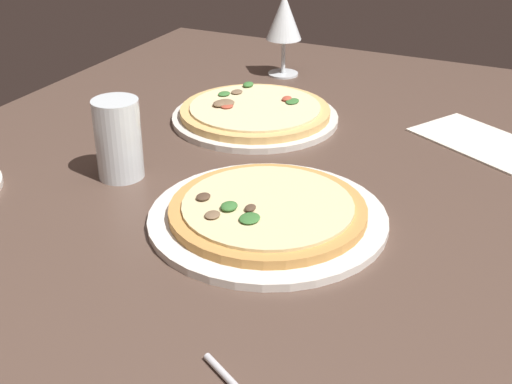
# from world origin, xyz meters

# --- Properties ---
(dining_table) EXTENTS (1.50, 1.10, 0.04)m
(dining_table) POSITION_xyz_m (0.00, 0.00, 0.02)
(dining_table) COLOR brown
(dining_table) RESTS_ON ground
(pizza_main) EXTENTS (0.30, 0.30, 0.03)m
(pizza_main) POSITION_xyz_m (-0.03, -0.05, 0.05)
(pizza_main) COLOR silver
(pizza_main) RESTS_ON dining_table
(pizza_side) EXTENTS (0.28, 0.28, 0.03)m
(pizza_side) POSITION_xyz_m (0.27, 0.12, 0.05)
(pizza_side) COLOR silver
(pizza_side) RESTS_ON dining_table
(wine_glass_far) EXTENTS (0.07, 0.07, 0.16)m
(wine_glass_far) POSITION_xyz_m (0.52, 0.17, 0.15)
(wine_glass_far) COLOR silver
(wine_glass_far) RESTS_ON dining_table
(water_glass) EXTENTS (0.06, 0.06, 0.11)m
(water_glass) POSITION_xyz_m (0.00, 0.19, 0.09)
(water_glass) COLOR silver
(water_glass) RESTS_ON dining_table
(paper_menu) EXTENTS (0.21, 0.24, 0.00)m
(paper_menu) POSITION_xyz_m (0.34, -0.24, 0.04)
(paper_menu) COLOR silver
(paper_menu) RESTS_ON dining_table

